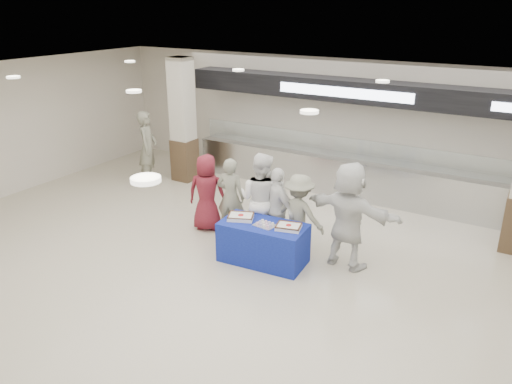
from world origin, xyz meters
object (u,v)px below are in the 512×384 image
Objects in this scene: chef_tall at (261,199)px; civilian_maroon at (207,193)px; soldier_bg at (148,148)px; sheet_cake_left at (241,216)px; civilian_white at (349,216)px; sheet_cake_right at (289,226)px; display_table at (263,243)px; soldier_a at (231,197)px; cupcake_tray at (265,224)px; chef_short at (277,209)px; soldier_b at (299,215)px.

civilian_maroon is at bearing -2.03° from chef_tall.
chef_tall is at bearing -136.22° from soldier_bg.
sheet_cake_left is 0.28× the size of civilian_white.
chef_tall is at bearing 147.03° from sheet_cake_right.
soldier_bg is at bearing -48.40° from civilian_maroon.
display_table is 3.17× the size of sheet_cake_right.
soldier_a is at bearing -139.23° from soldier_bg.
sheet_cake_right is at bearing 148.24° from soldier_a.
civilian_white is (2.51, -0.05, 0.17)m from soldier_a.
civilian_white is (1.35, 0.64, 0.60)m from display_table.
sheet_cake_right is at bearing 12.85° from cupcake_tray.
soldier_a reaches higher than cupcake_tray.
display_table is 0.79× the size of civilian_white.
chef_short is (-0.07, 0.64, 0.43)m from display_table.
soldier_b reaches higher than cupcake_tray.
civilian_white reaches higher than display_table.
sheet_cake_left is 0.67m from chef_tall.
civilian_maroon is at bearing 3.03° from soldier_b.
sheet_cake_right is 0.30× the size of chef_short.
display_table is 0.82× the size of soldier_bg.
civilian_white is 6.27m from soldier_bg.
cupcake_tray reaches higher than display_table.
cupcake_tray is at bearing 67.31° from soldier_b.
civilian_white is at bearing -155.22° from chef_short.
display_table is 0.63m from sheet_cake_left.
soldier_b is (1.55, -0.05, -0.03)m from soldier_a.
civilian_maroon is 1.00× the size of chef_short.
sheet_cake_right is at bearing 4.00° from sheet_cake_left.
soldier_bg is (-3.57, 1.51, 0.14)m from soldier_a.
chef_tall is at bearing 86.33° from sheet_cake_left.
chef_tall reaches higher than soldier_b.
chef_tall is (0.04, 0.66, 0.12)m from sheet_cake_left.
soldier_a is (0.55, 0.05, 0.00)m from civilian_maroon.
display_table is 3.80× the size of cupcake_tray.
soldier_bg is (-4.79, 2.24, 0.17)m from cupcake_tray.
sheet_cake_left is 0.95m from sheet_cake_right.
chef_short is (0.36, 0.00, -0.12)m from chef_tall.
display_table is at bearing 138.37° from civilian_maroon.
soldier_b is (0.33, 0.68, -0.00)m from cupcake_tray.
sheet_cake_right is at bearing 157.85° from chef_short.
cupcake_tray is 0.76m from soldier_b.
sheet_cake_right is 0.26× the size of soldier_bg.
soldier_bg reaches higher than sheet_cake_left.
soldier_bg is (-4.26, 2.21, 0.15)m from sheet_cake_left.
chef_short is (0.40, 0.66, 0.01)m from sheet_cake_left.
civilian_white is at bearing 19.82° from sheet_cake_left.
display_table is 0.84× the size of chef_tall.
civilian_white is at bearing -130.69° from soldier_bg.
chef_short is at bearing 100.76° from cupcake_tray.
soldier_a is at bearing 22.24° from chef_short.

